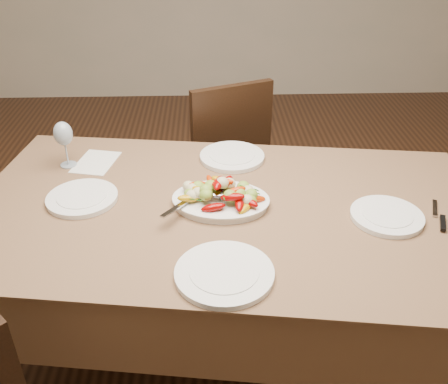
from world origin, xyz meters
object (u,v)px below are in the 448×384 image
(serving_platter, at_px, (221,202))
(plate_near, at_px, (224,273))
(plate_left, at_px, (82,198))
(wine_glass, at_px, (65,143))
(plate_far, at_px, (232,157))
(plate_right, at_px, (387,216))
(chair_far, at_px, (217,158))
(dining_table, at_px, (224,286))

(serving_platter, xyz_separation_m, plate_near, (-0.00, -0.39, -0.00))
(serving_platter, relative_size, plate_left, 1.31)
(wine_glass, bearing_deg, plate_left, -67.63)
(plate_left, distance_m, plate_far, 0.64)
(plate_right, bearing_deg, serving_platter, 169.50)
(serving_platter, xyz_separation_m, plate_left, (-0.51, 0.05, -0.00))
(plate_left, height_order, plate_near, same)
(chair_far, height_order, plate_left, chair_far)
(plate_far, height_order, wine_glass, wine_glass)
(plate_right, height_order, wine_glass, wine_glass)
(plate_left, bearing_deg, wine_glass, 112.37)
(dining_table, bearing_deg, plate_far, 82.71)
(plate_left, bearing_deg, plate_right, -8.23)
(chair_far, bearing_deg, serving_platter, 67.44)
(plate_far, xyz_separation_m, plate_near, (-0.06, -0.74, 0.00))
(plate_right, height_order, plate_near, same)
(plate_left, bearing_deg, chair_far, 59.20)
(chair_far, height_order, plate_right, chair_far)
(plate_left, bearing_deg, plate_far, 28.64)
(chair_far, height_order, plate_near, chair_far)
(wine_glass, bearing_deg, serving_platter, -27.55)
(serving_platter, height_order, plate_near, serving_platter)
(serving_platter, distance_m, plate_far, 0.36)
(plate_far, distance_m, wine_glass, 0.68)
(dining_table, distance_m, plate_near, 0.54)
(plate_left, xyz_separation_m, plate_right, (1.08, -0.16, 0.00))
(plate_near, xyz_separation_m, wine_glass, (-0.62, 0.71, 0.09))
(serving_platter, bearing_deg, plate_right, -10.50)
(dining_table, distance_m, plate_far, 0.54)
(plate_right, xyz_separation_m, plate_near, (-0.57, -0.28, 0.00))
(dining_table, height_order, plate_right, plate_right)
(chair_far, height_order, wine_glass, wine_glass)
(dining_table, bearing_deg, serving_platter, 134.50)
(plate_left, distance_m, plate_near, 0.67)
(plate_right, xyz_separation_m, plate_far, (-0.51, 0.46, 0.00))
(plate_left, relative_size, plate_near, 0.87)
(dining_table, bearing_deg, plate_left, 173.24)
(chair_far, xyz_separation_m, plate_right, (0.57, -1.01, 0.29))
(dining_table, height_order, plate_left, plate_left)
(serving_platter, height_order, plate_left, serving_platter)
(serving_platter, bearing_deg, plate_far, 80.71)
(plate_near, bearing_deg, serving_platter, 89.83)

